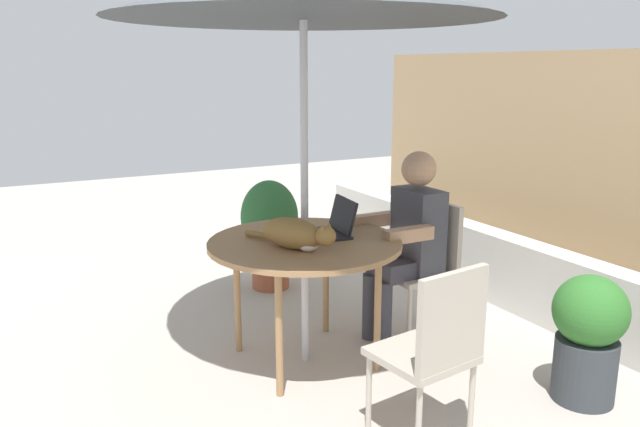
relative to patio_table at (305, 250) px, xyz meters
The scene contains 11 objects.
ground_plane 0.69m from the patio_table, ahead, with size 14.00×14.00×0.00m, color #ADA399.
fence_back 2.57m from the patio_table, 90.00° to the left, with size 5.58×0.08×1.85m, color tan.
planter_wall_low 1.78m from the patio_table, 90.00° to the left, with size 5.02×0.20×0.52m, color beige.
patio_table is the anchor object (origin of this frame).
chair_occupied 0.91m from the patio_table, 90.00° to the left, with size 0.40×0.40×0.88m.
chair_empty 1.07m from the patio_table, ahead, with size 0.45×0.45×0.88m.
person_seated 0.74m from the patio_table, 90.00° to the left, with size 0.48×0.48×1.22m.
laptop 0.25m from the patio_table, 99.87° to the left, with size 0.33×0.28×0.21m.
cat 0.22m from the patio_table, 43.10° to the right, with size 0.61×0.34×0.17m.
potted_plant_near_fence 1.32m from the patio_table, 165.55° to the left, with size 0.45×0.45×0.87m.
potted_plant_by_chair 1.59m from the patio_table, 44.96° to the left, with size 0.38×0.38×0.69m.
Camera 1 is at (3.09, -1.54, 1.73)m, focal length 34.86 mm.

